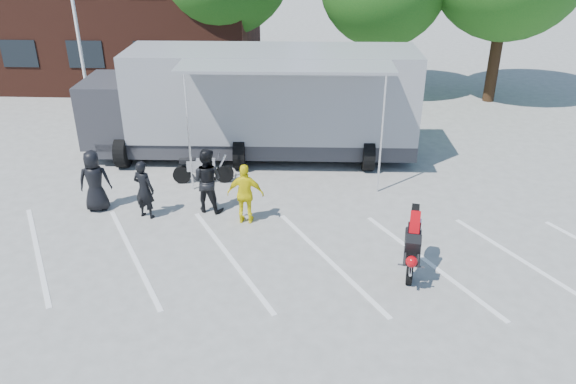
# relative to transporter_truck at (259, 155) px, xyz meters

# --- Properties ---
(ground) EXTENTS (100.00, 100.00, 0.00)m
(ground) POSITION_rel_transporter_truck_xyz_m (-0.28, -7.53, 0.00)
(ground) COLOR #A2A29D
(ground) RESTS_ON ground
(parking_bay_lines) EXTENTS (18.09, 13.33, 0.01)m
(parking_bay_lines) POSITION_rel_transporter_truck_xyz_m (-0.28, -6.53, 0.01)
(parking_bay_lines) COLOR white
(parking_bay_lines) RESTS_ON ground
(office_building) EXTENTS (18.00, 8.00, 7.00)m
(office_building) POSITION_rel_transporter_truck_xyz_m (-10.28, 10.47, 3.50)
(office_building) COLOR #452016
(office_building) RESTS_ON ground
(transporter_truck) EXTENTS (11.59, 5.76, 3.65)m
(transporter_truck) POSITION_rel_transporter_truck_xyz_m (0.00, 0.00, 0.00)
(transporter_truck) COLOR gray
(transporter_truck) RESTS_ON ground
(parked_motorcycle) EXTENTS (1.97, 0.82, 1.00)m
(parked_motorcycle) POSITION_rel_transporter_truck_xyz_m (-1.50, -2.31, 0.00)
(parked_motorcycle) COLOR #BCBCC2
(parked_motorcycle) RESTS_ON ground
(stunt_bike_rider) EXTENTS (0.98, 1.66, 1.83)m
(stunt_bike_rider) POSITION_rel_transporter_truck_xyz_m (4.22, -6.77, 0.00)
(stunt_bike_rider) COLOR black
(stunt_bike_rider) RESTS_ON ground
(spectator_leather_a) EXTENTS (0.96, 0.73, 1.77)m
(spectator_leather_a) POSITION_rel_transporter_truck_xyz_m (-4.15, -4.21, 0.88)
(spectator_leather_a) COLOR black
(spectator_leather_a) RESTS_ON ground
(spectator_leather_b) EXTENTS (0.71, 0.58, 1.67)m
(spectator_leather_b) POSITION_rel_transporter_truck_xyz_m (-2.66, -4.58, 0.83)
(spectator_leather_b) COLOR black
(spectator_leather_b) RESTS_ON ground
(spectator_leather_c) EXTENTS (1.03, 0.88, 1.85)m
(spectator_leather_c) POSITION_rel_transporter_truck_xyz_m (-1.03, -4.10, 0.92)
(spectator_leather_c) COLOR black
(spectator_leather_c) RESTS_ON ground
(spectator_hivis) EXTENTS (1.00, 0.45, 1.68)m
(spectator_hivis) POSITION_rel_transporter_truck_xyz_m (0.12, -4.73, 0.84)
(spectator_hivis) COLOR #FFEB0D
(spectator_hivis) RESTS_ON ground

